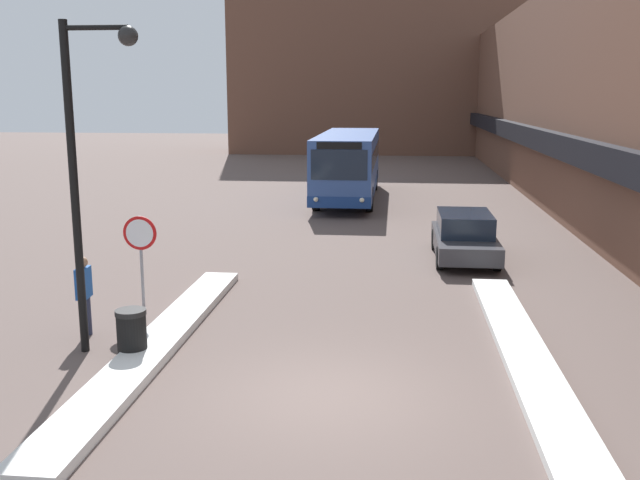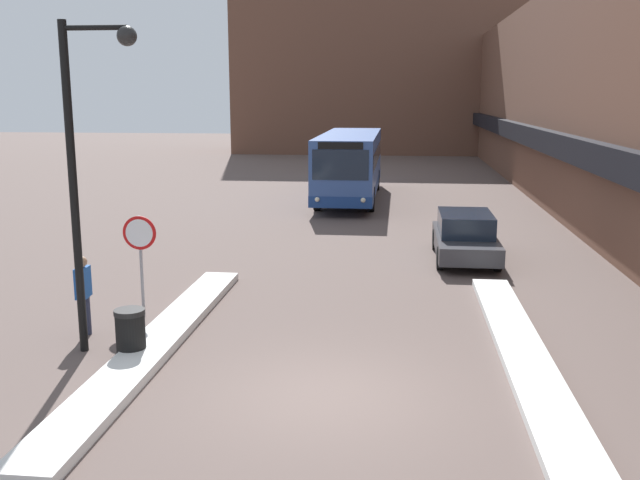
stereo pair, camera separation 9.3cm
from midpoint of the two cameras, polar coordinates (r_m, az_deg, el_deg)
ground_plane at (r=12.21m, az=0.35°, el=-12.36°), size 160.00×160.00×0.00m
building_row_right at (r=36.21m, az=20.59°, el=10.56°), size 5.50×60.00×9.59m
building_backdrop_far at (r=63.36m, az=5.22°, el=15.08°), size 26.00×8.00×17.77m
snow_bank_left at (r=14.80m, az=-12.98°, el=-7.93°), size 0.90×10.65×0.18m
snow_bank_right at (r=13.71m, az=16.37°, el=-9.76°), size 0.90×12.10×0.16m
city_bus at (r=34.16m, az=2.21°, el=6.12°), size 2.61×11.47×3.14m
parked_car_front at (r=22.15m, az=11.36°, el=0.33°), size 1.82×4.45×1.43m
stop_sign at (r=16.35m, az=-14.33°, el=-0.34°), size 0.76×0.08×2.32m
street_lamp at (r=14.02m, az=-18.36°, el=6.66°), size 1.46×0.36×6.28m
pedestrian at (r=15.46m, az=-18.53°, el=-3.74°), size 0.25×0.56×1.72m
trash_bin at (r=14.18m, az=-15.01°, el=-7.23°), size 0.59×0.59×0.95m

